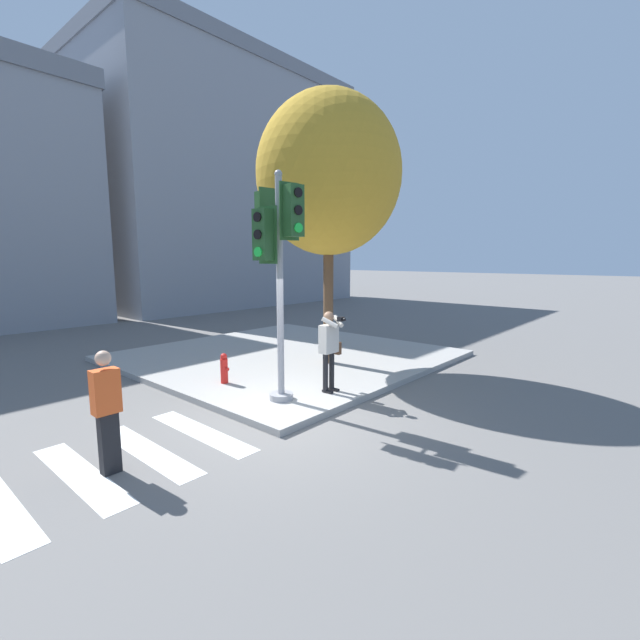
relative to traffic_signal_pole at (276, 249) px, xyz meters
The scene contains 8 objects.
ground_plane 3.14m from the traffic_signal_pole, 129.34° to the right, with size 160.00×160.00×0.00m, color slate.
sidewalk_corner 5.15m from the traffic_signal_pole, 43.98° to the left, with size 8.00×8.00×0.13m.
traffic_signal_pole is the anchor object (origin of this frame).
person_photographer 2.25m from the traffic_signal_pole, 17.93° to the right, with size 0.58×0.54×1.68m.
pedestrian_distant 3.91m from the traffic_signal_pole, behind, with size 0.34×0.20×1.69m.
street_tree 3.77m from the traffic_signal_pole, 22.67° to the left, with size 3.63×3.63×6.82m.
fire_hydrant 3.13m from the traffic_signal_pole, 88.63° to the left, with size 0.16×0.22×0.67m.
building_right 22.93m from the traffic_signal_pole, 58.71° to the left, with size 16.03×12.42×14.56m.
Camera 1 is at (-5.00, -5.31, 2.88)m, focal length 24.00 mm.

